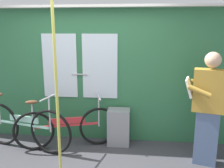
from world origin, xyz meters
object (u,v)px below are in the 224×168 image
Objects in this scene: bicycle_near_door at (66,127)px; bicycle_leaning_behind at (24,127)px; passenger_reading_newspaper at (208,107)px; handrail_pole at (57,97)px; trash_bin_by_wall at (119,127)px.

bicycle_near_door is 0.99× the size of bicycle_leaning_behind.
bicycle_near_door is at bearing 7.69° from passenger_reading_newspaper.
handrail_pole reaches higher than passenger_reading_newspaper.
bicycle_near_door is at bearing -165.85° from trash_bin_by_wall.
trash_bin_by_wall is (1.52, 0.34, -0.08)m from bicycle_leaning_behind.
trash_bin_by_wall is (0.85, 0.21, -0.05)m from bicycle_near_door.
passenger_reading_newspaper is (2.83, -0.14, 0.48)m from bicycle_leaning_behind.
bicycle_near_door is 1.20m from handrail_pole.
bicycle_leaning_behind is at bearing -167.48° from trash_bin_by_wall.
passenger_reading_newspaper is 1.50m from trash_bin_by_wall.
passenger_reading_newspaper is at bearing 10.45° from bicycle_leaning_behind.
handrail_pole reaches higher than bicycle_leaning_behind.
handrail_pole is (-1.98, -0.62, 0.27)m from passenger_reading_newspaper.
passenger_reading_newspaper is 2.65× the size of trash_bin_by_wall.
trash_bin_by_wall is at bearing -3.01° from bicycle_near_door.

